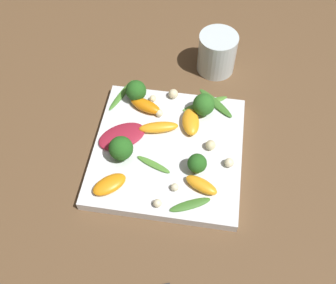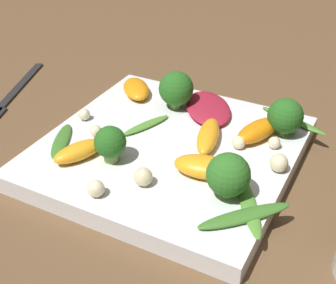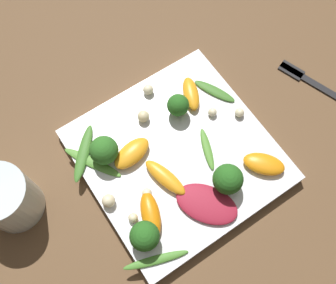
# 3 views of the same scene
# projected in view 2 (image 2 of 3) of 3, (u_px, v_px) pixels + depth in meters

# --- Properties ---
(ground_plane) EXTENTS (2.40, 2.40, 0.00)m
(ground_plane) POSITION_uv_depth(u_px,v_px,m) (169.00, 159.00, 0.53)
(ground_plane) COLOR brown
(plate) EXTENTS (0.27, 0.27, 0.02)m
(plate) POSITION_uv_depth(u_px,v_px,m) (169.00, 151.00, 0.53)
(plate) COLOR white
(plate) RESTS_ON ground_plane
(fork) EXTENTS (0.08, 0.18, 0.01)m
(fork) POSITION_uv_depth(u_px,v_px,m) (9.00, 97.00, 0.65)
(fork) COLOR #262628
(fork) RESTS_ON ground_plane
(radicchio_leaf_0) EXTENTS (0.09, 0.10, 0.01)m
(radicchio_leaf_0) POSITION_uv_depth(u_px,v_px,m) (208.00, 108.00, 0.58)
(radicchio_leaf_0) COLOR maroon
(radicchio_leaf_0) RESTS_ON plate
(orange_segment_0) EXTENTS (0.06, 0.07, 0.02)m
(orange_segment_0) POSITION_uv_depth(u_px,v_px,m) (136.00, 89.00, 0.61)
(orange_segment_0) COLOR orange
(orange_segment_0) RESTS_ON plate
(orange_segment_1) EXTENTS (0.05, 0.06, 0.02)m
(orange_segment_1) POSITION_uv_depth(u_px,v_px,m) (79.00, 151.00, 0.49)
(orange_segment_1) COLOR orange
(orange_segment_1) RESTS_ON plate
(orange_segment_2) EXTENTS (0.04, 0.08, 0.02)m
(orange_segment_2) POSITION_uv_depth(u_px,v_px,m) (208.00, 136.00, 0.52)
(orange_segment_2) COLOR orange
(orange_segment_2) RESTS_ON plate
(orange_segment_3) EXTENTS (0.07, 0.04, 0.02)m
(orange_segment_3) POSITION_uv_depth(u_px,v_px,m) (204.00, 167.00, 0.47)
(orange_segment_3) COLOR orange
(orange_segment_3) RESTS_ON plate
(orange_segment_4) EXTENTS (0.05, 0.07, 0.02)m
(orange_segment_4) POSITION_uv_depth(u_px,v_px,m) (258.00, 131.00, 0.52)
(orange_segment_4) COLOR orange
(orange_segment_4) RESTS_ON plate
(broccoli_floret_0) EXTENTS (0.04, 0.04, 0.05)m
(broccoli_floret_0) POSITION_uv_depth(u_px,v_px,m) (228.00, 175.00, 0.43)
(broccoli_floret_0) COLOR #84AD5B
(broccoli_floret_0) RESTS_ON plate
(broccoli_floret_1) EXTENTS (0.04, 0.04, 0.04)m
(broccoli_floret_1) POSITION_uv_depth(u_px,v_px,m) (285.00, 116.00, 0.52)
(broccoli_floret_1) COLOR #84AD5B
(broccoli_floret_1) RESTS_ON plate
(broccoli_floret_2) EXTENTS (0.03, 0.03, 0.04)m
(broccoli_floret_2) POSITION_uv_depth(u_px,v_px,m) (110.00, 143.00, 0.48)
(broccoli_floret_2) COLOR #7A9E51
(broccoli_floret_2) RESTS_ON plate
(broccoli_floret_3) EXTENTS (0.04, 0.04, 0.05)m
(broccoli_floret_3) POSITION_uv_depth(u_px,v_px,m) (176.00, 89.00, 0.57)
(broccoli_floret_3) COLOR #7A9E51
(broccoli_floret_3) RESTS_ON plate
(arugula_sprig_0) EXTENTS (0.05, 0.07, 0.01)m
(arugula_sprig_0) POSITION_uv_depth(u_px,v_px,m) (61.00, 141.00, 0.52)
(arugula_sprig_0) COLOR #3D7528
(arugula_sprig_0) RESTS_ON plate
(arugula_sprig_1) EXTENTS (0.06, 0.09, 0.00)m
(arugula_sprig_1) POSITION_uv_depth(u_px,v_px,m) (248.00, 203.00, 0.43)
(arugula_sprig_1) COLOR #518E33
(arugula_sprig_1) RESTS_ON plate
(arugula_sprig_2) EXTENTS (0.04, 0.07, 0.01)m
(arugula_sprig_2) POSITION_uv_depth(u_px,v_px,m) (146.00, 125.00, 0.55)
(arugula_sprig_2) COLOR #518E33
(arugula_sprig_2) RESTS_ON plate
(arugula_sprig_3) EXTENTS (0.09, 0.04, 0.00)m
(arugula_sprig_3) POSITION_uv_depth(u_px,v_px,m) (293.00, 120.00, 0.56)
(arugula_sprig_3) COLOR #47842D
(arugula_sprig_3) RESTS_ON plate
(arugula_sprig_4) EXTENTS (0.07, 0.08, 0.01)m
(arugula_sprig_4) POSITION_uv_depth(u_px,v_px,m) (245.00, 216.00, 0.42)
(arugula_sprig_4) COLOR #3D7528
(arugula_sprig_4) RESTS_ON plate
(macadamia_nut_0) EXTENTS (0.01, 0.01, 0.01)m
(macadamia_nut_0) POSITION_uv_depth(u_px,v_px,m) (239.00, 143.00, 0.51)
(macadamia_nut_0) COLOR beige
(macadamia_nut_0) RESTS_ON plate
(macadamia_nut_1) EXTENTS (0.01, 0.01, 0.01)m
(macadamia_nut_1) POSITION_uv_depth(u_px,v_px,m) (274.00, 143.00, 0.51)
(macadamia_nut_1) COLOR beige
(macadamia_nut_1) RESTS_ON plate
(macadamia_nut_2) EXTENTS (0.02, 0.02, 0.02)m
(macadamia_nut_2) POSITION_uv_depth(u_px,v_px,m) (96.00, 188.00, 0.44)
(macadamia_nut_2) COLOR beige
(macadamia_nut_2) RESTS_ON plate
(macadamia_nut_3) EXTENTS (0.02, 0.02, 0.02)m
(macadamia_nut_3) POSITION_uv_depth(u_px,v_px,m) (279.00, 163.00, 0.47)
(macadamia_nut_3) COLOR beige
(macadamia_nut_3) RESTS_ON plate
(macadamia_nut_4) EXTENTS (0.01, 0.01, 0.01)m
(macadamia_nut_4) POSITION_uv_depth(u_px,v_px,m) (82.00, 116.00, 0.56)
(macadamia_nut_4) COLOR beige
(macadamia_nut_4) RESTS_ON plate
(macadamia_nut_5) EXTENTS (0.01, 0.01, 0.01)m
(macadamia_nut_5) POSITION_uv_depth(u_px,v_px,m) (96.00, 131.00, 0.53)
(macadamia_nut_5) COLOR beige
(macadamia_nut_5) RESTS_ON plate
(macadamia_nut_6) EXTENTS (0.02, 0.02, 0.02)m
(macadamia_nut_6) POSITION_uv_depth(u_px,v_px,m) (143.00, 177.00, 0.45)
(macadamia_nut_6) COLOR beige
(macadamia_nut_6) RESTS_ON plate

